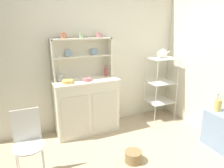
{
  "coord_description": "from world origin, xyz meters",
  "views": [
    {
      "loc": [
        -1.12,
        -1.73,
        1.8
      ],
      "look_at": [
        0.16,
        1.12,
        0.86
      ],
      "focal_mm": 33.57,
      "sensor_mm": 36.0,
      "label": 1
    }
  ],
  "objects_px": {
    "jam_bottle": "(106,72)",
    "utensil_jar": "(60,78)",
    "flower_vase": "(218,104)",
    "porcelain_teapot": "(163,54)",
    "bakers_rack": "(161,80)",
    "hutch_shelf_unit": "(82,55)",
    "hutch_cabinet": "(87,105)",
    "floor_basket": "(133,156)",
    "side_shelf_blue": "(221,131)",
    "wire_chair": "(28,139)",
    "bowl_mixing_large": "(68,82)",
    "cup_terracotta_0": "(63,35)"
  },
  "relations": [
    {
      "from": "floor_basket",
      "to": "flower_vase",
      "type": "distance_m",
      "value": 1.45
    },
    {
      "from": "porcelain_teapot",
      "to": "bowl_mixing_large",
      "type": "bearing_deg",
      "value": -179.32
    },
    {
      "from": "wire_chair",
      "to": "utensil_jar",
      "type": "bearing_deg",
      "value": 72.8
    },
    {
      "from": "cup_terracotta_0",
      "to": "flower_vase",
      "type": "xyz_separation_m",
      "value": [
        1.92,
        -1.27,
        -0.96
      ]
    },
    {
      "from": "hutch_cabinet",
      "to": "jam_bottle",
      "type": "distance_m",
      "value": 0.65
    },
    {
      "from": "bakers_rack",
      "to": "jam_bottle",
      "type": "height_order",
      "value": "bakers_rack"
    },
    {
      "from": "cup_terracotta_0",
      "to": "utensil_jar",
      "type": "distance_m",
      "value": 0.64
    },
    {
      "from": "hutch_cabinet",
      "to": "flower_vase",
      "type": "height_order",
      "value": "hutch_cabinet"
    },
    {
      "from": "hutch_shelf_unit",
      "to": "floor_basket",
      "type": "relative_size",
      "value": 4.22
    },
    {
      "from": "bakers_rack",
      "to": "bowl_mixing_large",
      "type": "bearing_deg",
      "value": -179.32
    },
    {
      "from": "hutch_shelf_unit",
      "to": "porcelain_teapot",
      "type": "bearing_deg",
      "value": -8.52
    },
    {
      "from": "side_shelf_blue",
      "to": "flower_vase",
      "type": "height_order",
      "value": "flower_vase"
    },
    {
      "from": "jam_bottle",
      "to": "utensil_jar",
      "type": "relative_size",
      "value": 0.75
    },
    {
      "from": "jam_bottle",
      "to": "utensil_jar",
      "type": "bearing_deg",
      "value": -179.35
    },
    {
      "from": "hutch_shelf_unit",
      "to": "wire_chair",
      "type": "xyz_separation_m",
      "value": [
        -0.94,
        -0.95,
        -0.77
      ]
    },
    {
      "from": "hutch_shelf_unit",
      "to": "cup_terracotta_0",
      "type": "xyz_separation_m",
      "value": [
        -0.28,
        -0.04,
        0.31
      ]
    },
    {
      "from": "cup_terracotta_0",
      "to": "jam_bottle",
      "type": "distance_m",
      "value": 0.91
    },
    {
      "from": "hutch_shelf_unit",
      "to": "bakers_rack",
      "type": "distance_m",
      "value": 1.55
    },
    {
      "from": "hutch_shelf_unit",
      "to": "porcelain_teapot",
      "type": "relative_size",
      "value": 3.89
    },
    {
      "from": "wire_chair",
      "to": "flower_vase",
      "type": "relative_size",
      "value": 2.59
    },
    {
      "from": "side_shelf_blue",
      "to": "utensil_jar",
      "type": "bearing_deg",
      "value": 146.18
    },
    {
      "from": "jam_bottle",
      "to": "porcelain_teapot",
      "type": "relative_size",
      "value": 0.75
    },
    {
      "from": "floor_basket",
      "to": "wire_chair",
      "type": "bearing_deg",
      "value": 168.76
    },
    {
      "from": "hutch_cabinet",
      "to": "floor_basket",
      "type": "bearing_deg",
      "value": -73.41
    },
    {
      "from": "hutch_cabinet",
      "to": "jam_bottle",
      "type": "bearing_deg",
      "value": 12.69
    },
    {
      "from": "side_shelf_blue",
      "to": "porcelain_teapot",
      "type": "relative_size",
      "value": 2.18
    },
    {
      "from": "floor_basket",
      "to": "jam_bottle",
      "type": "height_order",
      "value": "jam_bottle"
    },
    {
      "from": "hutch_shelf_unit",
      "to": "porcelain_teapot",
      "type": "distance_m",
      "value": 1.45
    },
    {
      "from": "bakers_rack",
      "to": "wire_chair",
      "type": "bearing_deg",
      "value": -162.89
    },
    {
      "from": "jam_bottle",
      "to": "bakers_rack",
      "type": "bearing_deg",
      "value": -7.49
    },
    {
      "from": "flower_vase",
      "to": "porcelain_teapot",
      "type": "bearing_deg",
      "value": 100.07
    },
    {
      "from": "wire_chair",
      "to": "floor_basket",
      "type": "relative_size",
      "value": 3.7
    },
    {
      "from": "wire_chair",
      "to": "cup_terracotta_0",
      "type": "height_order",
      "value": "cup_terracotta_0"
    },
    {
      "from": "utensil_jar",
      "to": "flower_vase",
      "type": "bearing_deg",
      "value": -31.39
    },
    {
      "from": "porcelain_teapot",
      "to": "flower_vase",
      "type": "relative_size",
      "value": 0.76
    },
    {
      "from": "side_shelf_blue",
      "to": "jam_bottle",
      "type": "relative_size",
      "value": 2.91
    },
    {
      "from": "side_shelf_blue",
      "to": "porcelain_teapot",
      "type": "distance_m",
      "value": 1.57
    },
    {
      "from": "hutch_cabinet",
      "to": "utensil_jar",
      "type": "height_order",
      "value": "utensil_jar"
    },
    {
      "from": "cup_terracotta_0",
      "to": "bowl_mixing_large",
      "type": "bearing_deg",
      "value": -95.69
    },
    {
      "from": "hutch_shelf_unit",
      "to": "jam_bottle",
      "type": "relative_size",
      "value": 5.21
    },
    {
      "from": "flower_vase",
      "to": "jam_bottle",
      "type": "bearing_deg",
      "value": 135.24
    },
    {
      "from": "wire_chair",
      "to": "jam_bottle",
      "type": "bearing_deg",
      "value": 49.09
    },
    {
      "from": "wire_chair",
      "to": "porcelain_teapot",
      "type": "bearing_deg",
      "value": 32.89
    },
    {
      "from": "utensil_jar",
      "to": "side_shelf_blue",
      "type": "bearing_deg",
      "value": -33.82
    },
    {
      "from": "utensil_jar",
      "to": "hutch_shelf_unit",
      "type": "bearing_deg",
      "value": 12.54
    },
    {
      "from": "hutch_shelf_unit",
      "to": "flower_vase",
      "type": "relative_size",
      "value": 2.95
    },
    {
      "from": "bakers_rack",
      "to": "porcelain_teapot",
      "type": "xyz_separation_m",
      "value": [
        -0.0,
        0.0,
        0.5
      ]
    },
    {
      "from": "side_shelf_blue",
      "to": "flower_vase",
      "type": "bearing_deg",
      "value": 90.1
    },
    {
      "from": "cup_terracotta_0",
      "to": "jam_bottle",
      "type": "bearing_deg",
      "value": -3.09
    },
    {
      "from": "side_shelf_blue",
      "to": "cup_terracotta_0",
      "type": "relative_size",
      "value": 6.02
    }
  ]
}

